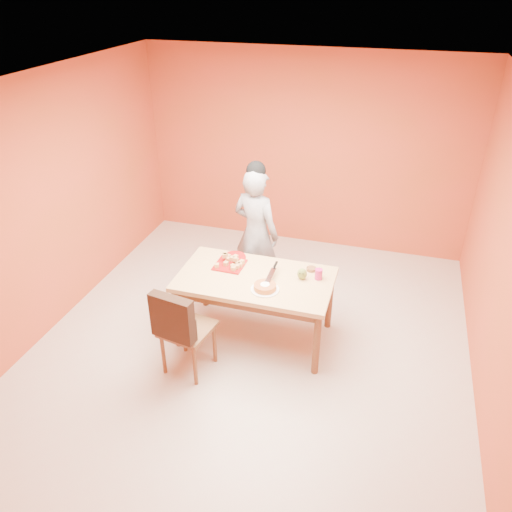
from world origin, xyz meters
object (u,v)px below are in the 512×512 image
(dining_table, at_px, (255,285))
(pastry_platter, at_px, (230,265))
(magenta_glass, at_px, (319,274))
(checker_tin, at_px, (311,269))
(red_dinner_plate, at_px, (234,257))
(egg_ornament, at_px, (302,274))
(person, at_px, (256,233))
(dining_chair, at_px, (186,328))
(sponge_cake, at_px, (265,287))

(dining_table, xyz_separation_m, pastry_platter, (-0.33, 0.15, 0.10))
(magenta_glass, relative_size, checker_tin, 1.07)
(red_dinner_plate, bearing_deg, egg_ornament, -14.97)
(dining_table, height_order, checker_tin, checker_tin)
(person, xyz_separation_m, magenta_glass, (0.88, -0.69, 0.01))
(checker_tin, bearing_deg, dining_chair, -135.63)
(pastry_platter, bearing_deg, person, 83.10)
(red_dinner_plate, relative_size, sponge_cake, 1.15)
(red_dinner_plate, height_order, egg_ornament, egg_ornament)
(pastry_platter, bearing_deg, dining_table, -23.89)
(dining_table, distance_m, magenta_glass, 0.67)
(dining_chair, bearing_deg, checker_tin, 54.12)
(red_dinner_plate, distance_m, checker_tin, 0.87)
(sponge_cake, bearing_deg, checker_tin, 53.40)
(dining_table, xyz_separation_m, red_dinner_plate, (-0.34, 0.32, 0.10))
(person, bearing_deg, checker_tin, 161.21)
(dining_table, distance_m, red_dinner_plate, 0.48)
(dining_chair, xyz_separation_m, person, (0.24, 1.54, 0.30))
(red_dinner_plate, xyz_separation_m, checker_tin, (0.87, -0.02, 0.01))
(person, relative_size, egg_ornament, 13.02)
(red_dinner_plate, height_order, checker_tin, checker_tin)
(pastry_platter, bearing_deg, sponge_cake, -34.98)
(dining_table, relative_size, checker_tin, 15.17)
(pastry_platter, xyz_separation_m, magenta_glass, (0.96, 0.01, 0.05))
(dining_table, bearing_deg, checker_tin, 29.63)
(dining_table, relative_size, magenta_glass, 14.19)
(person, distance_m, egg_ornament, 1.03)
(red_dinner_plate, distance_m, sponge_cake, 0.72)
(dining_table, bearing_deg, egg_ornament, 12.66)
(egg_ornament, relative_size, checker_tin, 1.18)
(red_dinner_plate, height_order, magenta_glass, magenta_glass)
(magenta_glass, bearing_deg, sponge_cake, -142.97)
(red_dinner_plate, bearing_deg, dining_chair, -98.33)
(red_dinner_plate, bearing_deg, pastry_platter, -87.06)
(pastry_platter, xyz_separation_m, sponge_cake, (0.49, -0.34, 0.03))
(dining_chair, distance_m, pastry_platter, 0.89)
(egg_ornament, bearing_deg, dining_table, -143.38)
(person, relative_size, red_dinner_plate, 6.30)
(red_dinner_plate, height_order, sponge_cake, sponge_cake)
(person, height_order, red_dinner_plate, person)
(checker_tin, bearing_deg, sponge_cake, -126.60)
(egg_ornament, bearing_deg, sponge_cake, -111.73)
(red_dinner_plate, bearing_deg, checker_tin, -1.33)
(egg_ornament, bearing_deg, pastry_platter, -158.94)
(red_dinner_plate, bearing_deg, magenta_glass, -9.52)
(dining_chair, distance_m, sponge_cake, 0.86)
(dining_chair, relative_size, egg_ornament, 7.98)
(dining_chair, bearing_deg, pastry_platter, 89.10)
(sponge_cake, bearing_deg, egg_ornament, 44.31)
(dining_table, distance_m, checker_tin, 0.62)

